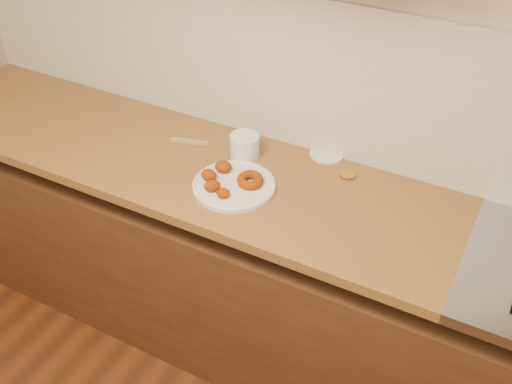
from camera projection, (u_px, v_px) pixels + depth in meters
wall_back at (365, 48)px, 2.03m from camera, size 4.00×0.02×2.70m
base_cabinet at (312, 302)px, 2.40m from camera, size 3.60×0.60×0.77m
butcher_block at (167, 157)px, 2.34m from camera, size 2.30×0.62×0.04m
backsplash at (359, 89)px, 2.11m from camera, size 3.60×0.02×0.60m
donut_plate at (234, 186)px, 2.15m from camera, size 0.30×0.30×0.02m
ring_donut at (250, 180)px, 2.14m from camera, size 0.13×0.14×0.04m
fried_dough_chunks at (217, 177)px, 2.14m from camera, size 0.16×0.19×0.04m
plastic_tub at (245, 146)px, 2.28m from camera, size 0.13×0.13×0.09m
tub_lid at (327, 154)px, 2.32m from camera, size 0.15×0.15×0.01m
brass_jar_lid at (348, 175)px, 2.21m from camera, size 0.08×0.08×0.01m
wooden_utensil at (189, 141)px, 2.39m from camera, size 0.15×0.06×0.01m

